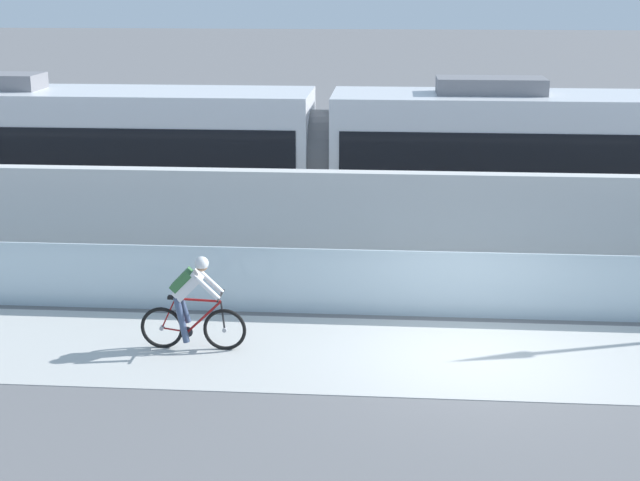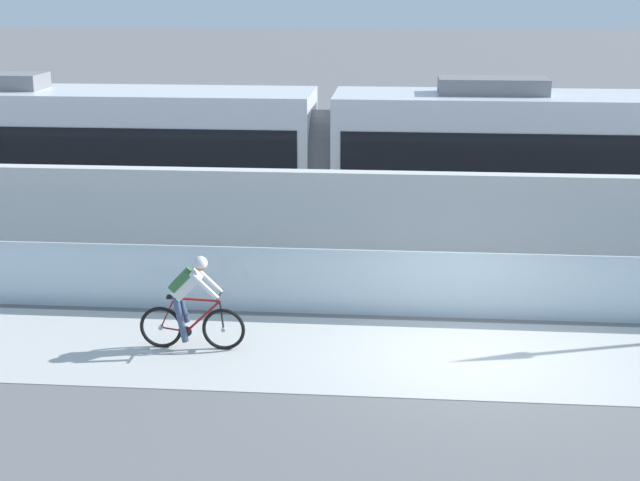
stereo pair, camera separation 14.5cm
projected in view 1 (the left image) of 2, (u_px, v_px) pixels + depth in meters
ground_plane at (468, 357)px, 14.96m from camera, size 200.00×200.00×0.00m
bike_path_deck at (468, 357)px, 14.96m from camera, size 32.00×3.20×0.01m
glass_parapet at (462, 285)px, 16.57m from camera, size 32.00×0.05×1.23m
concrete_barrier_wall at (456, 230)px, 18.15m from camera, size 32.00×0.36×2.29m
tram_rail_near at (447, 250)px, 20.84m from camera, size 32.00×0.08×0.01m
tram_rail_far at (444, 233)px, 22.22m from camera, size 32.00×0.08×0.01m
tram at (321, 160)px, 21.23m from camera, size 22.56×2.54×3.81m
cyclist_on_bike at (192, 304)px, 15.08m from camera, size 1.77×0.58×1.61m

